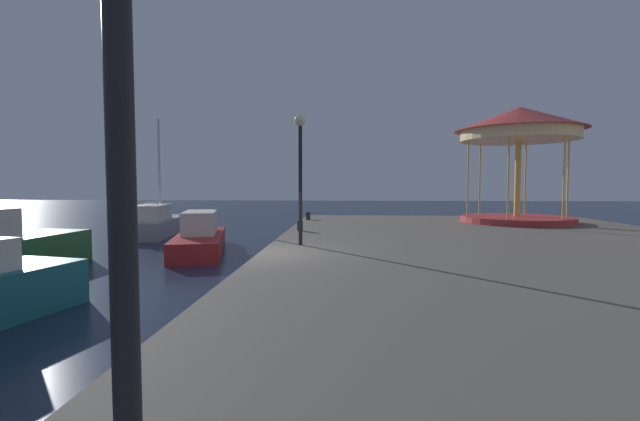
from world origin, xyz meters
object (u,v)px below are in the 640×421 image
Objects in this scene: lamp_post_mid_promenade at (300,155)px; bollard_center at (308,216)px; motorboat_red at (200,237)px; bollard_north at (300,226)px; sailboat_grey at (155,223)px; motorboat_green at (1,250)px; bollard_south at (308,216)px; carousel at (519,136)px.

lamp_post_mid_promenade is 10.09× the size of bollard_center.
motorboat_red is 4.00m from bollard_north.
lamp_post_mid_promenade is at bearing -46.01° from sailboat_grey.
motorboat_red is 6.32m from lamp_post_mid_promenade.
motorboat_green is 9.27m from lamp_post_mid_promenade.
motorboat_red is 1.54× the size of lamp_post_mid_promenade.
carousel is at bearing -6.09° from bollard_south.
carousel is (18.61, 10.02, 4.33)m from motorboat_green.
bollard_north is at bearing -156.29° from carousel.
bollard_center is (-0.16, 5.60, 0.00)m from bollard_north.
sailboat_grey is at bearing 149.16° from bollard_north.
lamp_post_mid_promenade reaches higher than bollard_south.
lamp_post_mid_promenade is (8.77, -9.08, 2.96)m from sailboat_grey.
sailboat_grey is 1.15× the size of carousel.
motorboat_green is at bearing -146.48° from bollard_north.
sailboat_grey is 1.13× the size of motorboat_red.
carousel is 13.24m from lamp_post_mid_promenade.
bollard_north is (8.26, 5.47, 0.25)m from motorboat_green.
bollard_south is at bearing 54.00° from motorboat_green.
sailboat_grey reaches higher than lamp_post_mid_promenade.
lamp_post_mid_promenade is 10.09× the size of bollard_south.
motorboat_green is 6.46m from motorboat_red.
bollard_center is at bearing 59.10° from motorboat_red.
motorboat_red is (4.33, 4.78, -0.17)m from motorboat_green.
bollard_north is 1.00× the size of bollard_south.
lamp_post_mid_promenade is (4.38, -3.43, 3.00)m from motorboat_red.
lamp_post_mid_promenade reaches higher than bollard_north.
lamp_post_mid_promenade is at bearing -138.77° from carousel.
sailboat_grey is 12.96m from lamp_post_mid_promenade.
bollard_center is (-0.62, 9.72, -2.58)m from lamp_post_mid_promenade.
bollard_center is (8.10, 11.07, 0.25)m from motorboat_green.
sailboat_grey is 17.56× the size of bollard_north.
carousel is at bearing -1.27° from sailboat_grey.
bollard_south is at bearing 91.67° from bollard_north.
sailboat_grey is 17.56× the size of bollard_south.
bollard_north is at bearing 33.52° from motorboat_green.
bollard_center is at bearing 93.66° from lamp_post_mid_promenade.
lamp_post_mid_promenade is 10.08m from bollard_center.
carousel is 11.34m from bollard_south.
lamp_post_mid_promenade is (8.72, 1.35, 2.83)m from motorboat_green.
lamp_post_mid_promenade is at bearing -38.07° from motorboat_red.
motorboat_green is 1.33× the size of lamp_post_mid_promenade.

